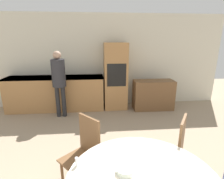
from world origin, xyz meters
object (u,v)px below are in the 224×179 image
object	(u,v)px
chair_far_left	(85,150)
bowl_far	(125,170)
chair_far_right	(173,147)
sideboard	(153,95)
oven_unit	(115,76)
person_standing	(59,77)

from	to	relation	value
chair_far_left	bowl_far	world-z (taller)	chair_far_left
chair_far_left	bowl_far	bearing A→B (deg)	-10.28
chair_far_right	chair_far_left	bearing A→B (deg)	-57.71
sideboard	chair_far_right	xyz separation A→B (m)	(-0.57, -2.60, 0.12)
oven_unit	person_standing	world-z (taller)	oven_unit
bowl_far	sideboard	bearing A→B (deg)	67.73
sideboard	person_standing	size ratio (longest dim) A/B	0.67
chair_far_right	bowl_far	size ratio (longest dim) A/B	5.93
oven_unit	chair_far_left	size ratio (longest dim) A/B	1.89
oven_unit	sideboard	world-z (taller)	oven_unit
oven_unit	sideboard	size ratio (longest dim) A/B	1.65
oven_unit	chair_far_right	size ratio (longest dim) A/B	1.89
chair_far_left	person_standing	size ratio (longest dim) A/B	0.59
chair_far_right	bowl_far	xyz separation A→B (m)	(-0.75, -0.63, 0.23)
oven_unit	sideboard	distance (m)	1.18
oven_unit	bowl_far	world-z (taller)	oven_unit
sideboard	bowl_far	xyz separation A→B (m)	(-1.32, -3.22, 0.35)
sideboard	person_standing	bearing A→B (deg)	-173.36
chair_far_left	oven_unit	bearing A→B (deg)	123.85
person_standing	sideboard	bearing A→B (deg)	6.64
chair_far_left	person_standing	xyz separation A→B (m)	(-0.74, 2.27, 0.49)
bowl_far	person_standing	bearing A→B (deg)	111.52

